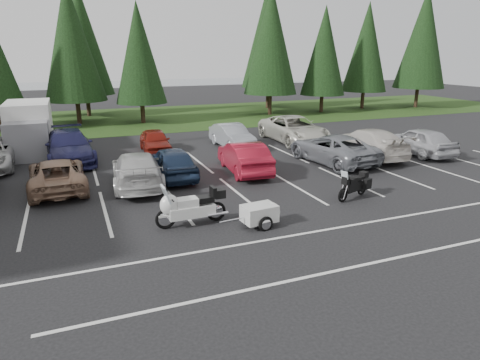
% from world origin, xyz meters
% --- Properties ---
extents(ground, '(120.00, 120.00, 0.00)m').
position_xyz_m(ground, '(0.00, 0.00, 0.00)').
color(ground, black).
rests_on(ground, ground).
extents(grass_strip, '(80.00, 16.00, 0.01)m').
position_xyz_m(grass_strip, '(0.00, 24.00, 0.01)').
color(grass_strip, '#1A3812').
rests_on(grass_strip, ground).
extents(lake_water, '(70.00, 50.00, 0.02)m').
position_xyz_m(lake_water, '(4.00, 55.00, 0.00)').
color(lake_water, slate).
rests_on(lake_water, ground).
extents(box_truck, '(2.40, 5.60, 2.90)m').
position_xyz_m(box_truck, '(-8.00, 12.50, 1.45)').
color(box_truck, silver).
rests_on(box_truck, ground).
extents(stall_markings, '(32.00, 16.00, 0.01)m').
position_xyz_m(stall_markings, '(0.00, 2.00, 0.00)').
color(stall_markings, silver).
rests_on(stall_markings, ground).
extents(conifer_4, '(4.80, 4.80, 11.17)m').
position_xyz_m(conifer_4, '(-5.00, 22.90, 6.53)').
color(conifer_4, '#332316').
rests_on(conifer_4, ground).
extents(conifer_5, '(4.14, 4.14, 9.63)m').
position_xyz_m(conifer_5, '(0.00, 21.60, 5.63)').
color(conifer_5, '#332316').
rests_on(conifer_5, ground).
extents(conifer_6, '(4.93, 4.93, 11.48)m').
position_xyz_m(conifer_6, '(12.00, 22.10, 6.71)').
color(conifer_6, '#332316').
rests_on(conifer_6, ground).
extents(conifer_7, '(4.27, 4.27, 9.94)m').
position_xyz_m(conifer_7, '(17.50, 21.80, 5.81)').
color(conifer_7, '#332316').
rests_on(conifer_7, ground).
extents(conifer_8, '(4.53, 4.53, 10.56)m').
position_xyz_m(conifer_8, '(23.00, 22.60, 6.17)').
color(conifer_8, '#332316').
rests_on(conifer_8, ground).
extents(conifer_9, '(5.19, 5.19, 12.10)m').
position_xyz_m(conifer_9, '(29.00, 21.30, 7.07)').
color(conifer_9, '#332316').
rests_on(conifer_9, ground).
extents(conifer_back_b, '(4.97, 4.97, 11.58)m').
position_xyz_m(conifer_back_b, '(-4.00, 27.50, 6.77)').
color(conifer_back_b, '#332316').
rests_on(conifer_back_b, ground).
extents(conifer_back_c, '(5.50, 5.50, 12.81)m').
position_xyz_m(conifer_back_c, '(14.00, 26.80, 7.49)').
color(conifer_back_c, '#332316').
rests_on(conifer_back_c, ground).
extents(car_near_2, '(2.41, 4.96, 1.36)m').
position_xyz_m(car_near_2, '(-6.51, 4.52, 0.68)').
color(car_near_2, '#87654E').
rests_on(car_near_2, ground).
extents(car_near_3, '(2.59, 5.33, 1.49)m').
position_xyz_m(car_near_3, '(-3.23, 3.87, 0.75)').
color(car_near_3, beige).
rests_on(car_near_3, ground).
extents(car_near_4, '(1.80, 4.41, 1.50)m').
position_xyz_m(car_near_4, '(-1.51, 4.53, 0.75)').
color(car_near_4, '#1A2841').
rests_on(car_near_4, ground).
extents(car_near_5, '(2.06, 4.77, 1.53)m').
position_xyz_m(car_near_5, '(2.00, 4.18, 0.76)').
color(car_near_5, maroon).
rests_on(car_near_5, ground).
extents(car_near_6, '(3.05, 5.73, 1.53)m').
position_xyz_m(car_near_6, '(7.12, 4.20, 0.77)').
color(car_near_6, slate).
rests_on(car_near_6, ground).
extents(car_near_7, '(2.49, 5.61, 1.60)m').
position_xyz_m(car_near_7, '(9.71, 4.59, 0.80)').
color(car_near_7, beige).
rests_on(car_near_7, ground).
extents(car_near_8, '(2.03, 4.69, 1.58)m').
position_xyz_m(car_near_8, '(12.84, 3.95, 0.79)').
color(car_near_8, '#ADADB2').
rests_on(car_near_8, ground).
extents(car_far_1, '(2.72, 5.89, 1.67)m').
position_xyz_m(car_far_1, '(-5.95, 9.61, 0.83)').
color(car_far_1, '#1B1B45').
rests_on(car_far_1, ground).
extents(car_far_2, '(1.80, 4.00, 1.34)m').
position_xyz_m(car_far_2, '(-1.20, 10.17, 0.67)').
color(car_far_2, maroon).
rests_on(car_far_2, ground).
extents(car_far_3, '(1.71, 4.39, 1.42)m').
position_xyz_m(car_far_3, '(3.49, 9.76, 0.71)').
color(car_far_3, gray).
rests_on(car_far_3, ground).
extents(car_far_4, '(2.82, 6.06, 1.68)m').
position_xyz_m(car_far_4, '(7.85, 9.80, 0.84)').
color(car_far_4, beige).
rests_on(car_far_4, ground).
extents(touring_motorcycle, '(2.79, 0.93, 1.53)m').
position_xyz_m(touring_motorcycle, '(-2.24, -1.40, 0.77)').
color(touring_motorcycle, silver).
rests_on(touring_motorcycle, ground).
extents(cargo_trailer, '(1.74, 1.09, 0.76)m').
position_xyz_m(cargo_trailer, '(-0.13, -2.36, 0.38)').
color(cargo_trailer, silver).
rests_on(cargo_trailer, ground).
extents(adventure_motorcycle, '(2.24, 1.42, 1.29)m').
position_xyz_m(adventure_motorcycle, '(4.57, -1.14, 0.64)').
color(adventure_motorcycle, black).
rests_on(adventure_motorcycle, ground).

